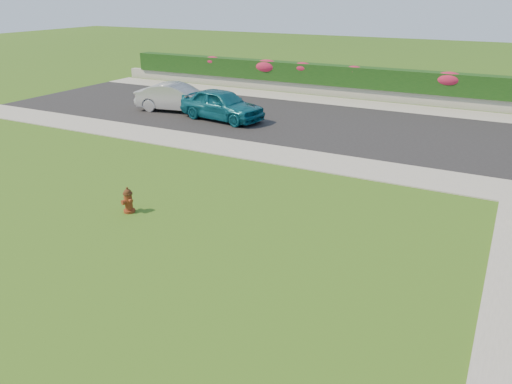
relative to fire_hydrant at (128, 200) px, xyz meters
The scene contains 14 objects.
ground 3.87m from the fire_hydrant, 41.91° to the right, with size 120.00×120.00×0.00m, color black.
street_far 11.63m from the fire_hydrant, 100.57° to the left, with size 26.00×8.00×0.04m, color black.
sidewalk_far 7.16m from the fire_hydrant, 115.98° to the left, with size 24.00×2.00×0.04m, color gray.
sidewalk_beyond 16.53m from the fire_hydrant, 83.51° to the left, with size 34.00×2.00×0.04m, color gray.
retaining_wall 18.02m from the fire_hydrant, 84.05° to the left, with size 34.00×0.40×0.60m, color gray.
hedge 18.14m from the fire_hydrant, 84.08° to the left, with size 32.00×0.90×1.10m, color black.
fire_hydrant is the anchor object (origin of this frame).
sedan_teal 10.48m from the fire_hydrant, 107.29° to the left, with size 1.66×4.13×1.41m, color #0D5164.
sedan_silver 12.13m from the fire_hydrant, 119.66° to the left, with size 1.42×4.07×1.34m, color #999CA0.
flower_clump_a 19.90m from the fire_hydrant, 115.57° to the left, with size 1.16×0.74×0.58m, color #AA1D33.
flower_clump_b 18.58m from the fire_hydrant, 104.87° to the left, with size 1.57×1.01×0.79m, color #AA1D33.
flower_clump_c 18.13m from the fire_hydrant, 97.77° to the left, with size 1.21×0.78×0.61m, color #AA1D33.
flower_clump_d 17.97m from the fire_hydrant, 88.04° to the left, with size 1.10×0.70×0.55m, color #AA1D33.
flower_clump_e 18.81m from the fire_hydrant, 72.69° to the left, with size 1.49×0.96×0.75m, color #AA1D33.
Camera 1 is at (5.92, -6.77, 5.59)m, focal length 35.00 mm.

